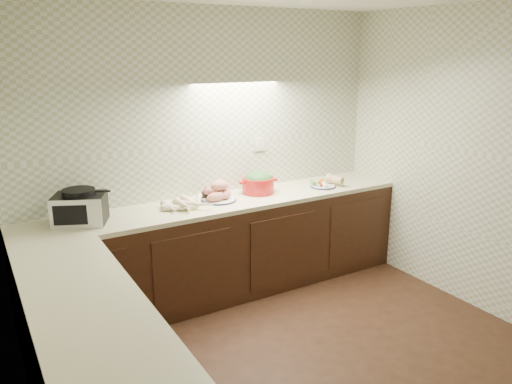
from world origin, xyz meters
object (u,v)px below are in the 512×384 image
sweet_potato_plate (218,192)px  onion_bowl (209,194)px  veg_plate (326,182)px  parsnip_pile (176,207)px  toaster_oven (80,208)px  dutch_oven (258,182)px

sweet_potato_plate → onion_bowl: size_ratio=2.15×
onion_bowl → veg_plate: bearing=-9.7°
parsnip_pile → toaster_oven: bearing=173.9°
onion_bowl → parsnip_pile: bearing=-154.0°
sweet_potato_plate → dutch_oven: dutch_oven is taller
toaster_oven → dutch_oven: toaster_oven is taller
onion_bowl → veg_plate: 1.22m
sweet_potato_plate → onion_bowl: 0.12m
parsnip_pile → dutch_oven: dutch_oven is taller
parsnip_pile → onion_bowl: bearing=26.0°
sweet_potato_plate → onion_bowl: sweet_potato_plate is taller
parsnip_pile → sweet_potato_plate: bearing=11.0°
dutch_oven → onion_bowl: bearing=-179.8°
toaster_oven → onion_bowl: 1.18m
sweet_potato_plate → onion_bowl: bearing=109.1°
sweet_potato_plate → onion_bowl: (-0.04, 0.11, -0.03)m
toaster_oven → sweet_potato_plate: 1.21m
sweet_potato_plate → dutch_oven: bearing=4.3°
toaster_oven → parsnip_pile: (0.77, -0.08, -0.09)m
onion_bowl → veg_plate: (1.20, -0.20, 0.00)m
sweet_potato_plate → veg_plate: 1.16m
toaster_oven → onion_bowl: size_ratio=3.18×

